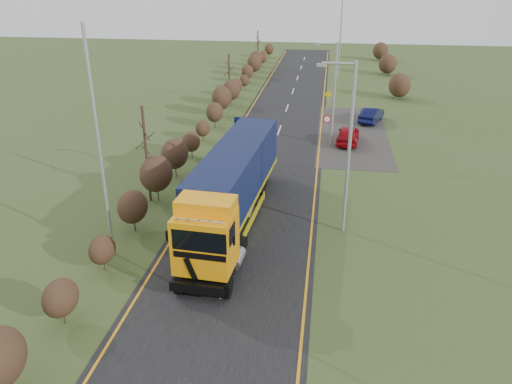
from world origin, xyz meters
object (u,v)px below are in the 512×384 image
object	(u,v)px
car_red_hatchback	(348,135)
car_blue_sedan	(371,115)
streetlight_near	(347,143)
speed_sign	(327,124)
lorry	(232,185)

from	to	relation	value
car_red_hatchback	car_blue_sedan	bearing A→B (deg)	-103.43
streetlight_near	speed_sign	bearing A→B (deg)	94.13
car_red_hatchback	speed_sign	bearing A→B (deg)	15.54
lorry	speed_sign	distance (m)	16.10
car_blue_sedan	speed_sign	xyz separation A→B (m)	(-4.16, -7.05, 1.00)
streetlight_near	speed_sign	distance (m)	15.65
speed_sign	car_blue_sedan	bearing A→B (deg)	59.44
lorry	streetlight_near	size ratio (longest dim) A/B	1.66
lorry	streetlight_near	distance (m)	6.67
car_red_hatchback	streetlight_near	bearing A→B (deg)	93.22
lorry	speed_sign	world-z (taller)	lorry
lorry	speed_sign	xyz separation A→B (m)	(5.00, 15.28, -0.72)
car_red_hatchback	car_blue_sedan	xyz separation A→B (m)	(2.35, 6.74, -0.03)
lorry	car_blue_sedan	world-z (taller)	lorry
lorry	car_red_hatchback	bearing A→B (deg)	70.42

